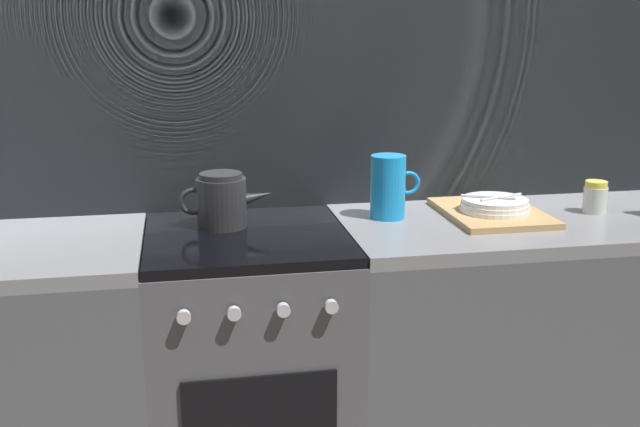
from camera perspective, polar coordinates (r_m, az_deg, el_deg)
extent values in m
cube|color=gray|center=(2.49, -6.45, 7.21)|extent=(3.60, 0.05, 2.40)
cube|color=#A8B2BC|center=(2.47, -6.41, 7.15)|extent=(3.58, 0.01, 2.39)
cube|color=#4C4C51|center=(2.40, -5.30, -12.21)|extent=(0.60, 0.60, 0.87)
cube|color=black|center=(2.24, -5.57, -1.88)|extent=(0.59, 0.59, 0.03)
cube|color=black|center=(2.13, -4.48, -15.53)|extent=(0.42, 0.01, 0.28)
cylinder|color=#B7B7BC|center=(1.96, -10.26, -7.71)|extent=(0.04, 0.02, 0.04)
cylinder|color=#B7B7BC|center=(1.97, -6.51, -7.51)|extent=(0.04, 0.02, 0.04)
cylinder|color=#B7B7BC|center=(1.98, -2.79, -7.29)|extent=(0.04, 0.02, 0.04)
cylinder|color=#B7B7BC|center=(2.00, 0.87, -7.04)|extent=(0.04, 0.02, 0.04)
cube|color=#515459|center=(2.63, 14.93, -10.30)|extent=(1.20, 0.60, 0.86)
cube|color=gray|center=(2.48, 15.61, -0.82)|extent=(1.20, 0.60, 0.04)
cylinder|color=#262628|center=(2.29, -7.43, 0.82)|extent=(0.15, 0.15, 0.15)
cylinder|color=#262628|center=(2.28, -7.50, 2.85)|extent=(0.13, 0.13, 0.02)
cone|color=#262628|center=(2.30, -4.71, 1.31)|extent=(0.10, 0.04, 0.05)
torus|color=#262628|center=(2.29, -9.56, 0.90)|extent=(0.08, 0.01, 0.08)
cylinder|color=#198CD8|center=(2.38, 5.15, 2.02)|extent=(0.11, 0.11, 0.20)
torus|color=#198CD8|center=(2.40, 6.70, 2.32)|extent=(0.08, 0.01, 0.08)
cube|color=tan|center=(2.48, 12.85, 0.05)|extent=(0.30, 0.40, 0.02)
cylinder|color=white|center=(2.45, 13.05, 0.32)|extent=(0.22, 0.22, 0.01)
cylinder|color=white|center=(2.45, 13.07, 0.64)|extent=(0.21, 0.21, 0.01)
cylinder|color=white|center=(2.45, 13.09, 0.96)|extent=(0.21, 0.21, 0.01)
cylinder|color=silver|center=(2.45, 13.53, 1.22)|extent=(0.16, 0.07, 0.01)
cube|color=silver|center=(2.45, 12.58, 1.24)|extent=(0.16, 0.09, 0.00)
cylinder|color=silver|center=(2.60, 20.06, 0.97)|extent=(0.08, 0.08, 0.08)
cylinder|color=#D8D14C|center=(2.59, 20.16, 2.10)|extent=(0.07, 0.07, 0.02)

